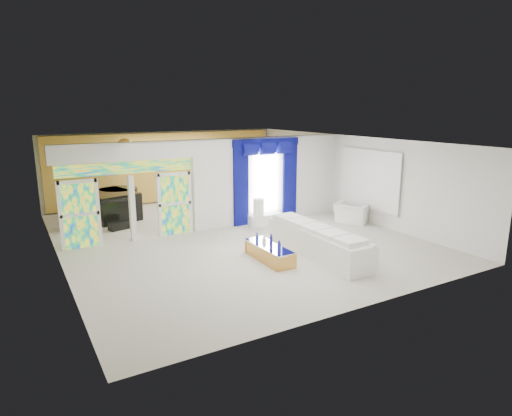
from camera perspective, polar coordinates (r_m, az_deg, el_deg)
floor at (r=14.02m, az=-3.52°, el=-3.56°), size 12.00×12.00×0.00m
dividing_wall at (r=15.56m, az=1.87°, el=3.79°), size 5.70×0.18×3.00m
dividing_header at (r=13.47m, az=-16.63°, el=7.07°), size 4.30×0.18×0.55m
stained_panel_left at (r=13.50m, az=-22.03°, el=-0.77°), size 0.95×0.04×2.00m
stained_panel_right at (r=14.13m, az=-10.57°, el=0.56°), size 0.95×0.04×2.00m
stained_transom at (r=13.53m, az=-16.50°, el=5.07°), size 4.00×0.05×0.35m
window_pane at (r=15.36m, az=1.27°, el=3.48°), size 1.00×0.02×2.30m
blue_drape_left at (r=14.85m, az=-1.98°, el=2.95°), size 0.55×0.10×2.80m
blue_drape_right at (r=15.88m, az=4.42°, el=3.57°), size 0.55×0.10×2.80m
blue_pelmet at (r=15.16m, az=1.35°, el=8.57°), size 2.60×0.12×0.25m
wall_mirror at (r=15.71m, az=14.49°, el=3.65°), size 0.04×2.70×1.90m
gold_curtains at (r=19.08m, az=-11.55°, el=5.24°), size 9.70×0.12×2.90m
white_sofa at (r=12.17m, az=7.94°, el=-4.48°), size 0.93×3.81×0.72m
coffee_table at (r=11.72m, az=1.76°, el=-5.90°), size 0.64×1.78×0.39m
console_table at (r=15.06m, az=1.32°, el=-1.58°), size 1.24×0.54×0.40m
table_lamp at (r=14.79m, az=0.34°, el=0.11°), size 0.36×0.36×0.58m
armchair at (r=15.78m, az=12.44°, el=-0.63°), size 1.37×1.42×0.71m
grand_piano at (r=16.79m, az=-18.51°, el=0.32°), size 1.95×2.29×1.00m
piano_bench at (r=15.35m, az=-17.18°, el=-2.13°), size 0.88×0.52×0.28m
tv_console at (r=15.84m, az=-23.36°, el=-1.34°), size 0.54×0.50×0.72m
chandelier at (r=15.93m, az=-16.74°, el=7.63°), size 0.60×0.60×0.60m
decanters at (r=11.60m, az=1.93°, el=-4.58°), size 0.24×1.12×0.29m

